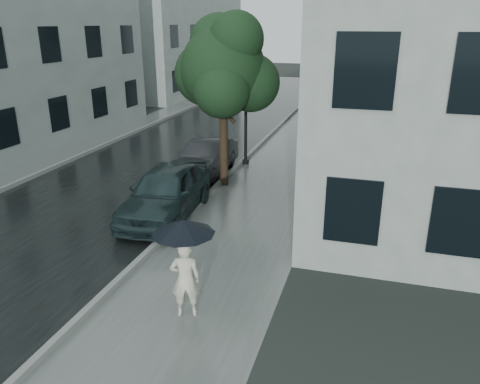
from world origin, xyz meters
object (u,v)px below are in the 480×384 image
(pedestrian, at_px, (185,279))
(car_near, at_px, (166,191))
(street_tree, at_px, (224,68))
(lamp_post, at_px, (243,92))
(car_far, at_px, (207,157))

(pedestrian, xyz_separation_m, car_near, (-2.54, 4.58, -0.04))
(pedestrian, xyz_separation_m, street_tree, (-1.79, 7.91, 3.27))
(pedestrian, height_order, car_near, pedestrian)
(street_tree, distance_m, lamp_post, 2.88)
(lamp_post, distance_m, car_near, 6.39)
(pedestrian, bearing_deg, lamp_post, -100.04)
(pedestrian, relative_size, car_near, 0.36)
(pedestrian, bearing_deg, car_far, -92.49)
(car_far, bearing_deg, street_tree, -41.74)
(lamp_post, bearing_deg, car_near, -77.75)
(pedestrian, relative_size, car_far, 0.40)
(lamp_post, height_order, car_far, lamp_post)
(pedestrian, distance_m, car_far, 9.26)
(car_near, xyz_separation_m, car_far, (-0.28, 4.24, -0.11))
(street_tree, height_order, lamp_post, street_tree)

